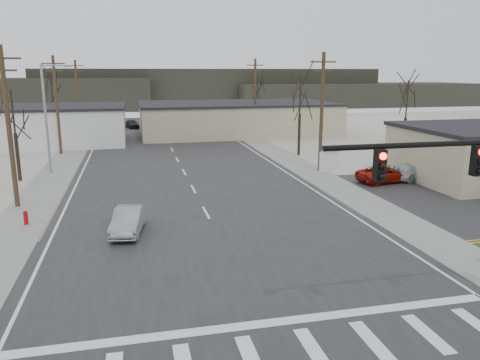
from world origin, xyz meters
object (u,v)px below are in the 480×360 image
at_px(car_far_a, 179,128).
at_px(car_parked_red, 385,174).
at_px(fire_hydrant, 26,218).
at_px(car_parked_silver, 417,172).
at_px(car_far_b, 132,124).
at_px(sedan_crossing, 128,220).

xyz_separation_m(car_far_a, car_parked_red, (12.62, -33.45, -0.09)).
distance_m(fire_hydrant, car_parked_red, 25.51).
distance_m(fire_hydrant, car_parked_silver, 28.29).
bearing_deg(fire_hydrant, car_far_b, 82.45).
relative_size(sedan_crossing, car_far_a, 0.82).
xyz_separation_m(sedan_crossing, car_far_a, (6.80, 40.95, 0.05)).
bearing_deg(car_far_b, car_far_a, -63.98).
bearing_deg(car_far_b, car_parked_red, -79.79).
bearing_deg(fire_hydrant, car_parked_red, 11.07).
bearing_deg(car_far_b, fire_hydrant, -112.27).
xyz_separation_m(sedan_crossing, car_parked_red, (19.42, 7.50, -0.04)).
height_order(car_far_a, car_far_b, car_far_a).
bearing_deg(car_parked_silver, sedan_crossing, 100.56).
distance_m(fire_hydrant, car_far_b, 46.13).
distance_m(sedan_crossing, car_far_a, 41.51).
relative_size(car_far_a, car_parked_red, 1.07).
xyz_separation_m(fire_hydrant, car_parked_silver, (27.84, 5.00, 0.23)).
xyz_separation_m(car_far_b, car_parked_red, (18.98, -40.84, -0.01)).
relative_size(fire_hydrant, car_parked_silver, 0.19).
xyz_separation_m(car_parked_red, car_parked_silver, (2.80, 0.10, 0.02)).
height_order(sedan_crossing, car_parked_red, sedan_crossing).
bearing_deg(car_parked_silver, car_parked_red, 83.77).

